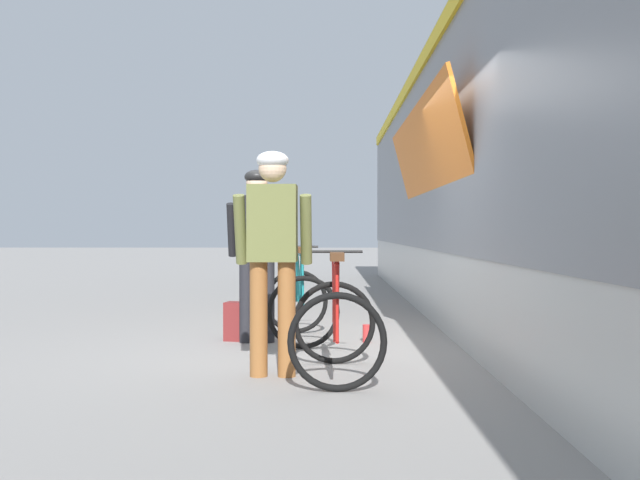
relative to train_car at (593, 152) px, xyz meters
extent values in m
plane|color=gray|center=(-2.77, -0.74, -1.97)|extent=(80.00, 80.00, 0.00)
cube|color=slate|center=(0.00, 0.00, 0.28)|extent=(3.00, 21.01, 2.70)
cube|color=#B7B7B2|center=(0.00, 0.00, -1.52)|extent=(2.97, 21.01, 0.90)
cube|color=orange|center=(-1.52, 1.28, -0.17)|extent=(0.47, 4.91, 1.66)
cube|color=yellow|center=(-1.52, 0.00, 1.45)|extent=(0.04, 20.59, 0.20)
cube|color=black|center=(-1.53, 0.43, 0.28)|extent=(0.04, 1.10, 0.80)
cylinder|color=#232328|center=(-3.61, -0.23, -1.52)|extent=(0.14, 0.14, 0.90)
cylinder|color=#232328|center=(-3.39, -0.22, -1.52)|extent=(0.14, 0.14, 0.90)
cube|color=black|center=(-3.50, -0.22, -0.77)|extent=(0.38, 0.25, 0.60)
cylinder|color=black|center=(-3.76, -0.19, -0.82)|extent=(0.10, 0.26, 0.56)
cylinder|color=black|center=(-3.24, -0.18, -0.82)|extent=(0.10, 0.26, 0.56)
sphere|color=beige|center=(-3.50, -0.22, -0.34)|extent=(0.22, 0.22, 0.22)
ellipsoid|color=black|center=(-3.50, -0.22, -0.28)|extent=(0.26, 0.28, 0.14)
cylinder|color=#935B2D|center=(-3.32, -1.85, -1.52)|extent=(0.14, 0.14, 0.90)
cylinder|color=#935B2D|center=(-3.10, -1.86, -1.52)|extent=(0.14, 0.14, 0.90)
cube|color=olive|center=(-3.21, -1.85, -0.77)|extent=(0.38, 0.25, 0.60)
cylinder|color=olive|center=(-3.47, -1.81, -0.82)|extent=(0.09, 0.26, 0.56)
cylinder|color=olive|center=(-2.95, -1.82, -0.82)|extent=(0.09, 0.26, 0.56)
sphere|color=beige|center=(-3.21, -1.85, -0.34)|extent=(0.22, 0.22, 0.22)
ellipsoid|color=white|center=(-3.21, -1.85, -0.28)|extent=(0.26, 0.28, 0.14)
torus|color=black|center=(-3.13, 0.40, -1.61)|extent=(0.71, 0.13, 0.71)
torus|color=black|center=(-3.02, -0.62, -1.61)|extent=(0.71, 0.13, 0.71)
cylinder|color=#197A7F|center=(-3.09, 0.04, -1.36)|extent=(0.12, 0.64, 0.63)
cylinder|color=#197A7F|center=(-3.08, -0.08, -1.06)|extent=(0.14, 0.85, 0.04)
cylinder|color=#197A7F|center=(-3.04, -0.38, -1.36)|extent=(0.07, 0.28, 0.62)
cylinder|color=#197A7F|center=(-3.04, -0.44, -1.64)|extent=(0.07, 0.36, 0.08)
cylinder|color=#197A7F|center=(-3.02, -0.56, -1.34)|extent=(0.04, 0.15, 0.56)
cylinder|color=#197A7F|center=(-3.13, 0.37, -1.34)|extent=(0.04, 0.08, 0.55)
cylinder|color=black|center=(-3.13, 0.35, -1.00)|extent=(0.48, 0.08, 0.02)
cube|color=#4C2D19|center=(-3.03, -0.53, -1.01)|extent=(0.13, 0.25, 0.06)
torus|color=black|center=(-2.73, -1.35, -1.61)|extent=(0.71, 0.06, 0.71)
torus|color=black|center=(-2.71, -2.37, -1.61)|extent=(0.71, 0.06, 0.71)
cylinder|color=red|center=(-2.72, -1.71, -1.36)|extent=(0.05, 0.64, 0.63)
cylinder|color=red|center=(-2.72, -1.83, -1.06)|extent=(0.05, 0.85, 0.04)
cylinder|color=red|center=(-2.72, -2.13, -1.36)|extent=(0.04, 0.27, 0.62)
cylinder|color=red|center=(-2.72, -2.19, -1.64)|extent=(0.03, 0.36, 0.08)
cylinder|color=red|center=(-2.71, -2.31, -1.34)|extent=(0.03, 0.14, 0.56)
cylinder|color=red|center=(-2.73, -1.38, -1.34)|extent=(0.03, 0.08, 0.55)
cylinder|color=black|center=(-2.72, -1.40, -1.00)|extent=(0.48, 0.03, 0.02)
cube|color=#4C2D19|center=(-2.71, -2.28, -1.01)|extent=(0.10, 0.24, 0.06)
cube|color=maroon|center=(-3.70, -0.11, -1.77)|extent=(0.31, 0.24, 0.40)
cylinder|color=red|center=(-2.38, -0.21, -1.88)|extent=(0.08, 0.08, 0.18)
camera|label=1|loc=(-2.78, -7.20, -0.83)|focal=38.46mm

